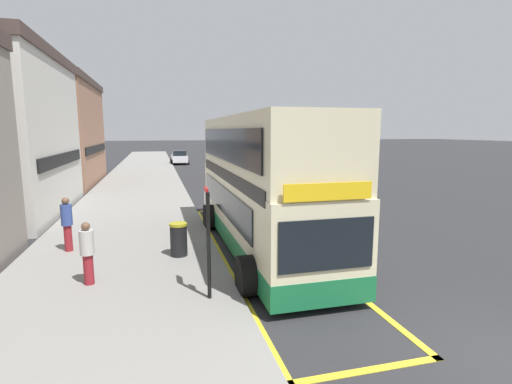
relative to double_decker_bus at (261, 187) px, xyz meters
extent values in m
plane|color=#28282B|center=(2.46, 24.39, -2.06)|extent=(260.00, 260.00, 0.00)
cube|color=gray|center=(-4.54, 24.39, -1.99)|extent=(6.00, 76.00, 0.14)
cube|color=beige|center=(0.01, 0.01, -0.71)|extent=(2.41, 10.42, 2.30)
cube|color=beige|center=(0.01, 0.01, 1.39)|extent=(2.39, 10.21, 1.90)
cube|color=#196B3D|center=(0.01, 0.01, -1.56)|extent=(2.43, 10.44, 0.60)
cube|color=black|center=(0.01, 0.01, 0.46)|extent=(2.44, 9.58, 0.36)
cube|color=black|center=(-1.22, 0.41, -0.41)|extent=(0.04, 8.33, 0.90)
cube|color=black|center=(-1.22, 0.01, 1.44)|extent=(0.04, 9.17, 1.00)
cube|color=black|center=(0.01, -5.22, -0.46)|extent=(2.12, 0.04, 1.10)
cube|color=yellow|center=(0.01, -5.22, 0.66)|extent=(1.93, 0.04, 0.36)
cylinder|color=black|center=(-1.29, -3.74, -1.56)|extent=(0.56, 1.00, 1.00)
cylinder|color=black|center=(1.30, -3.74, -1.56)|extent=(0.56, 1.00, 1.00)
cylinder|color=black|center=(-1.29, 2.88, -1.56)|extent=(0.56, 1.00, 1.00)
cylinder|color=black|center=(1.30, 2.88, -1.56)|extent=(0.56, 1.00, 1.00)
cube|color=yellow|center=(-1.46, -0.36, -2.06)|extent=(0.16, 13.66, 0.01)
cube|color=yellow|center=(1.27, -0.36, -2.06)|extent=(0.16, 13.66, 0.01)
cube|color=yellow|center=(-0.10, -7.11, -2.06)|extent=(2.90, 0.16, 0.01)
cube|color=yellow|center=(-0.10, 6.39, -2.06)|extent=(2.90, 0.16, 0.01)
cylinder|color=black|center=(-2.29, -3.95, -0.69)|extent=(0.09, 0.09, 2.46)
cube|color=silver|center=(-2.29, -3.69, 0.36)|extent=(0.05, 0.42, 0.30)
cube|color=red|center=(-2.29, -3.69, 0.56)|extent=(0.05, 0.42, 0.10)
cube|color=black|center=(-2.29, -3.85, -0.62)|extent=(0.06, 0.28, 0.40)
cube|color=black|center=(-7.70, 7.95, 0.54)|extent=(0.08, 8.25, 0.56)
cube|color=#9E7056|center=(-13.02, 19.07, 1.55)|extent=(10.55, 11.18, 7.22)
cube|color=#473833|center=(-13.02, 19.07, 5.41)|extent=(10.76, 11.40, 0.50)
cube|color=black|center=(-7.70, 19.07, 0.54)|extent=(0.08, 9.50, 0.56)
cube|color=silver|center=(7.40, 9.81, -1.40)|extent=(1.76, 4.20, 0.72)
cube|color=black|center=(7.40, 9.71, -0.74)|extent=(1.52, 1.90, 0.60)
cylinder|color=black|center=(6.46, 11.11, -1.76)|extent=(0.22, 0.60, 0.60)
cylinder|color=black|center=(8.33, 11.11, -1.76)|extent=(0.22, 0.60, 0.60)
cylinder|color=black|center=(6.46, 8.51, -1.76)|extent=(0.22, 0.60, 0.60)
cylinder|color=black|center=(8.33, 8.51, -1.76)|extent=(0.22, 0.60, 0.60)
cube|color=#B2B5BA|center=(7.39, 47.03, -1.40)|extent=(1.76, 4.20, 0.72)
cube|color=black|center=(7.39, 46.93, -0.74)|extent=(1.52, 1.90, 0.60)
cylinder|color=black|center=(6.45, 48.33, -1.76)|extent=(0.22, 0.60, 0.60)
cylinder|color=black|center=(8.32, 48.33, -1.76)|extent=(0.22, 0.60, 0.60)
cylinder|color=black|center=(6.45, 45.73, -1.76)|extent=(0.22, 0.60, 0.60)
cylinder|color=black|center=(8.32, 45.73, -1.76)|extent=(0.22, 0.60, 0.60)
cube|color=silver|center=(-0.64, 34.73, -1.40)|extent=(1.76, 4.20, 0.72)
cube|color=black|center=(-0.64, 34.63, -0.74)|extent=(1.52, 1.90, 0.60)
cylinder|color=black|center=(-1.57, 36.04, -1.76)|extent=(0.22, 0.60, 0.60)
cylinder|color=black|center=(0.30, 36.04, -1.76)|extent=(0.22, 0.60, 0.60)
cylinder|color=black|center=(-1.57, 33.43, -1.76)|extent=(0.22, 0.60, 0.60)
cylinder|color=black|center=(0.30, 33.43, -1.76)|extent=(0.22, 0.60, 0.60)
cylinder|color=maroon|center=(-6.17, 0.70, -1.50)|extent=(0.24, 0.24, 0.84)
cylinder|color=#33478C|center=(-6.17, 0.70, -0.75)|extent=(0.34, 0.34, 0.67)
sphere|color=brown|center=(-6.17, 0.70, -0.30)|extent=(0.22, 0.22, 0.22)
cylinder|color=maroon|center=(-5.09, -2.37, -1.54)|extent=(0.24, 0.24, 0.77)
cylinder|color=#B7B2AD|center=(-5.09, -2.37, -0.84)|extent=(0.34, 0.34, 0.61)
sphere|color=brown|center=(-5.09, -2.37, -0.44)|extent=(0.21, 0.21, 0.21)
cylinder|color=black|center=(-2.78, -0.66, -1.45)|extent=(0.51, 0.51, 0.94)
cylinder|color=#A5991E|center=(-2.78, -0.66, -0.94)|extent=(0.54, 0.54, 0.08)
camera|label=1|loc=(-3.36, -12.28, 1.87)|focal=26.96mm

